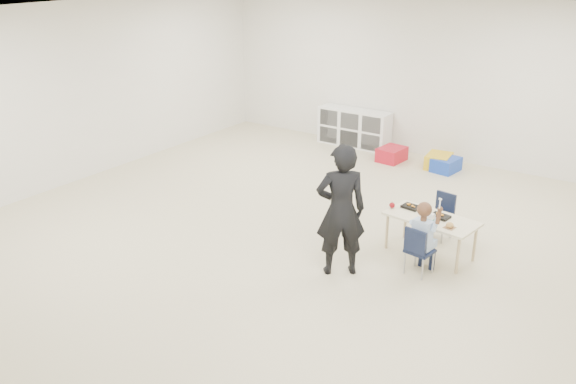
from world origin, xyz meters
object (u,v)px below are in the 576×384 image
Objects in this scene: child at (421,236)px; adult at (341,210)px; cubby_shelf at (354,128)px; table at (430,236)px; chair_near at (420,250)px.

adult is at bearing -139.56° from child.
cubby_shelf is at bearing -102.72° from adult.
table is 0.52m from chair_near.
child is at bearing -52.76° from cubby_shelf.
chair_near is 0.17m from child.
child is at bearing 0.00° from chair_near.
table is at bearing 106.97° from chair_near.
child reaches higher than cubby_shelf.
child is 0.67× the size of cubby_shelf.
adult reaches higher than chair_near.
cubby_shelf reaches higher than table.
chair_near is 1.04m from adult.
adult is (2.23, -4.45, 0.43)m from cubby_shelf.
child reaches higher than chair_near.
child is at bearing 172.98° from adult.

